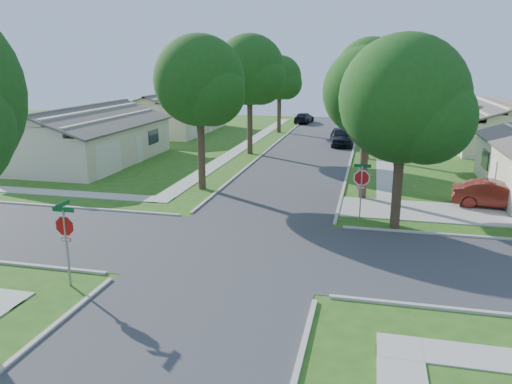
{
  "coord_description": "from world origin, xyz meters",
  "views": [
    {
      "loc": [
        5.04,
        -18.52,
        7.46
      ],
      "look_at": [
        -0.0,
        3.08,
        1.6
      ],
      "focal_mm": 35.0,
      "sensor_mm": 36.0,
      "label": 1
    }
  ],
  "objects": [
    {
      "name": "ground",
      "position": [
        0.0,
        0.0,
        0.0
      ],
      "size": [
        100.0,
        100.0,
        0.0
      ],
      "primitive_type": "plane",
      "color": "#2D5216",
      "rests_on": "ground"
    },
    {
      "name": "road_ns",
      "position": [
        0.0,
        0.0,
        0.0
      ],
      "size": [
        7.0,
        100.0,
        0.02
      ],
      "primitive_type": "cube",
      "color": "#333335",
      "rests_on": "ground"
    },
    {
      "name": "sidewalk_ne",
      "position": [
        6.1,
        26.0,
        0.02
      ],
      "size": [
        1.2,
        40.0,
        0.04
      ],
      "primitive_type": "cube",
      "color": "#9E9B91",
      "rests_on": "ground"
    },
    {
      "name": "sidewalk_nw",
      "position": [
        -6.1,
        26.0,
        0.02
      ],
      "size": [
        1.2,
        40.0,
        0.04
      ],
      "primitive_type": "cube",
      "color": "#9E9B91",
      "rests_on": "ground"
    },
    {
      "name": "driveway",
      "position": [
        7.9,
        7.1,
        0.03
      ],
      "size": [
        8.8,
        3.6,
        0.05
      ],
      "primitive_type": "cube",
      "color": "#9E9B91",
      "rests_on": "ground"
    },
    {
      "name": "stop_sign_sw",
      "position": [
        -4.7,
        -4.7,
        2.03
      ],
      "size": [
        1.05,
        0.8,
        2.98
      ],
      "color": "gray",
      "rests_on": "ground"
    },
    {
      "name": "stop_sign_ne",
      "position": [
        4.7,
        4.7,
        2.03
      ],
      "size": [
        1.05,
        0.8,
        2.98
      ],
      "color": "gray",
      "rests_on": "ground"
    },
    {
      "name": "tree_e_near",
      "position": [
        4.75,
        9.01,
        5.64
      ],
      "size": [
        4.97,
        4.8,
        8.28
      ],
      "color": "#38281C",
      "rests_on": "ground"
    },
    {
      "name": "tree_e_mid",
      "position": [
        4.76,
        21.01,
        6.25
      ],
      "size": [
        5.59,
        5.4,
        9.21
      ],
      "color": "#38281C",
      "rests_on": "ground"
    },
    {
      "name": "tree_e_far",
      "position": [
        4.75,
        34.01,
        5.98
      ],
      "size": [
        5.17,
        5.0,
        8.72
      ],
      "color": "#38281C",
      "rests_on": "ground"
    },
    {
      "name": "tree_w_near",
      "position": [
        -4.64,
        9.01,
        6.12
      ],
      "size": [
        5.38,
        5.2,
        8.97
      ],
      "color": "#38281C",
      "rests_on": "ground"
    },
    {
      "name": "tree_w_mid",
      "position": [
        -4.64,
        21.01,
        6.49
      ],
      "size": [
        5.8,
        5.6,
        9.56
      ],
      "color": "#38281C",
      "rests_on": "ground"
    },
    {
      "name": "tree_w_far",
      "position": [
        -4.65,
        34.01,
        5.51
      ],
      "size": [
        4.76,
        4.6,
        8.04
      ],
      "color": "#38281C",
      "rests_on": "ground"
    },
    {
      "name": "tree_ne_corner",
      "position": [
        6.36,
        4.21,
        5.59
      ],
      "size": [
        5.8,
        5.6,
        8.66
      ],
      "color": "#38281C",
      "rests_on": "ground"
    },
    {
      "name": "house_ne_far",
      "position": [
        15.99,
        29.0,
        1.52
      ],
      "size": [
        8.42,
        13.6,
        4.23
      ],
      "color": "beige",
      "rests_on": "ground"
    },
    {
      "name": "house_nw_near",
      "position": [
        -15.99,
        15.0,
        1.52
      ],
      "size": [
        8.42,
        13.6,
        4.23
      ],
      "color": "beige",
      "rests_on": "ground"
    },
    {
      "name": "house_nw_far",
      "position": [
        -15.99,
        32.0,
        1.52
      ],
      "size": [
        8.42,
        13.6,
        4.23
      ],
      "color": "beige",
      "rests_on": "ground"
    },
    {
      "name": "car_driveway",
      "position": [
        11.5,
        8.7,
        0.7
      ],
      "size": [
        4.37,
        1.91,
        1.4
      ],
      "primitive_type": "imported",
      "rotation": [
        0.0,
        0.0,
        1.47
      ],
      "color": "#581912",
      "rests_on": "ground"
    },
    {
      "name": "car_curb_east",
      "position": [
        2.34,
        26.94,
        0.81
      ],
      "size": [
        2.4,
        4.94,
        1.62
      ],
      "primitive_type": "imported",
      "rotation": [
        0.0,
        0.0,
        0.1
      ],
      "color": "black",
      "rests_on": "ground"
    },
    {
      "name": "car_curb_west",
      "position": [
        -3.2,
        42.71,
        0.63
      ],
      "size": [
        2.21,
        4.52,
        1.27
      ],
      "primitive_type": "imported",
      "rotation": [
        0.0,
        0.0,
        3.04
      ],
      "color": "black",
      "rests_on": "ground"
    }
  ]
}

